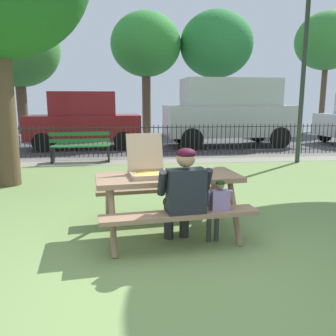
# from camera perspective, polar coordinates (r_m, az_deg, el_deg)

# --- Properties ---
(ground) EXTENTS (28.00, 11.62, 0.02)m
(ground) POSITION_cam_1_polar(r_m,az_deg,el_deg) (5.15, -1.25, -8.40)
(ground) COLOR #74904F
(cobblestone_walkway) EXTENTS (28.00, 1.40, 0.01)m
(cobblestone_walkway) POSITION_cam_1_polar(r_m,az_deg,el_deg) (10.10, -3.99, 1.27)
(cobblestone_walkway) COLOR gray
(street_asphalt) EXTENTS (28.00, 7.05, 0.01)m
(street_asphalt) POSITION_cam_1_polar(r_m,az_deg,el_deg) (14.28, -4.80, 4.11)
(street_asphalt) COLOR #424247
(picnic_table_foreground) EXTENTS (1.95, 1.67, 0.79)m
(picnic_table_foreground) POSITION_cam_1_polar(r_m,az_deg,el_deg) (4.47, 0.02, -3.31)
(picnic_table_foreground) COLOR #916F53
(picnic_table_foreground) RESTS_ON ground
(pizza_box_open) EXTENTS (0.53, 0.60, 0.51)m
(pizza_box_open) POSITION_cam_1_polar(r_m,az_deg,el_deg) (4.42, -3.35, 0.07)
(pizza_box_open) COLOR tan
(pizza_box_open) RESTS_ON picnic_table_foreground
(pizza_slice_on_table) EXTENTS (0.24, 0.23, 0.02)m
(pizza_slice_on_table) POSITION_cam_1_polar(r_m,az_deg,el_deg) (4.56, 6.04, -0.76)
(pizza_slice_on_table) COLOR #F2C852
(pizza_slice_on_table) RESTS_ON picnic_table_foreground
(adult_at_table) EXTENTS (0.63, 0.62, 1.19)m
(adult_at_table) POSITION_cam_1_polar(r_m,az_deg,el_deg) (4.00, 2.55, -4.16)
(adult_at_table) COLOR #272727
(adult_at_table) RESTS_ON ground
(child_at_table) EXTENTS (0.31, 0.31, 0.81)m
(child_at_table) POSITION_cam_1_polar(r_m,az_deg,el_deg) (4.14, 8.06, -6.05)
(child_at_table) COLOR #383838
(child_at_table) RESTS_ON ground
(iron_fence_streetside) EXTENTS (23.63, 0.03, 0.96)m
(iron_fence_streetside) POSITION_cam_1_polar(r_m,az_deg,el_deg) (10.73, -4.20, 4.49)
(iron_fence_streetside) COLOR #2D2823
(iron_fence_streetside) RESTS_ON ground
(park_bench_center) EXTENTS (1.62, 0.53, 0.85)m
(park_bench_center) POSITION_cam_1_polar(r_m,az_deg,el_deg) (9.98, -14.02, 3.28)
(park_bench_center) COLOR #23692D
(park_bench_center) RESTS_ON ground
(lamp_post_walkway) EXTENTS (0.28, 0.28, 4.52)m
(lamp_post_walkway) POSITION_cam_1_polar(r_m,az_deg,el_deg) (10.27, 21.28, 16.00)
(lamp_post_walkway) COLOR #2D382D
(lamp_post_walkway) RESTS_ON ground
(parked_car_left) EXTENTS (3.99, 2.01, 1.98)m
(parked_car_left) POSITION_cam_1_polar(r_m,az_deg,el_deg) (12.86, -13.49, 7.64)
(parked_car_left) COLOR maroon
(parked_car_left) RESTS_ON ground
(parked_car_center) EXTENTS (4.77, 2.22, 2.46)m
(parked_car_center) POSITION_cam_1_polar(r_m,az_deg,el_deg) (13.30, 9.90, 9.15)
(parked_car_center) COLOR #B9BBB8
(parked_car_center) RESTS_ON ground
(far_tree_midleft) EXTENTS (4.00, 4.00, 5.92)m
(far_tree_midleft) POSITION_cam_1_polar(r_m,az_deg,el_deg) (19.39, -23.22, 17.23)
(far_tree_midleft) COLOR brown
(far_tree_midleft) RESTS_ON ground
(far_tree_center) EXTENTS (3.53, 3.53, 6.04)m
(far_tree_center) POSITION_cam_1_polar(r_m,az_deg,el_deg) (18.75, -3.63, 19.28)
(far_tree_center) COLOR brown
(far_tree_center) RESTS_ON ground
(far_tree_midright) EXTENTS (3.75, 3.75, 6.20)m
(far_tree_midright) POSITION_cam_1_polar(r_m,az_deg,el_deg) (19.30, 7.85, 19.15)
(far_tree_midright) COLOR brown
(far_tree_midright) RESTS_ON ground
(far_tree_right) EXTENTS (3.37, 3.37, 6.32)m
(far_tree_right) POSITION_cam_1_polar(r_m,az_deg,el_deg) (21.63, 24.48, 18.24)
(far_tree_right) COLOR brown
(far_tree_right) RESTS_ON ground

